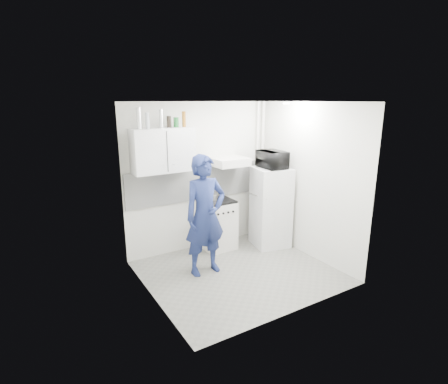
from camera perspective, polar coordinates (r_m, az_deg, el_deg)
floor at (r=5.64m, az=2.41°, el=-12.94°), size 2.80×2.80×0.00m
ceiling at (r=4.99m, az=2.75°, el=14.52°), size 2.80×2.80×0.00m
wall_back at (r=6.21m, az=-3.85°, el=2.47°), size 2.80×0.00×2.80m
wall_left at (r=4.56m, az=-12.23°, el=-2.40°), size 0.00×2.60×2.60m
wall_right at (r=6.03m, az=13.70°, el=1.71°), size 0.00×2.60×2.60m
person at (r=5.30m, az=-3.08°, el=-3.84°), size 0.69×0.46×1.86m
stove at (r=6.33m, az=-1.05°, el=-5.38°), size 0.55×0.55×0.88m
fridge at (r=6.43m, az=7.63°, el=-2.48°), size 0.72×0.72×1.46m
stove_top at (r=6.19m, az=-1.06°, el=-1.43°), size 0.53×0.53×0.03m
saucepan at (r=6.19m, az=-1.85°, el=-0.76°), size 0.20×0.20×0.11m
microwave at (r=6.23m, az=7.91°, el=5.28°), size 0.58×0.41×0.30m
bottle_a at (r=5.48m, az=-13.75°, el=11.63°), size 0.07×0.07×0.32m
bottle_b at (r=5.53m, az=-12.41°, el=11.32°), size 0.06×0.06×0.24m
bottle_d at (r=5.60m, az=-10.25°, el=11.69°), size 0.06×0.06×0.28m
canister_a at (r=5.65m, az=-8.96°, el=11.26°), size 0.07×0.07×0.18m
canister_b at (r=5.70m, az=-7.83°, el=11.21°), size 0.08×0.08×0.16m
bottle_e at (r=5.76m, az=-6.56°, el=11.73°), size 0.06×0.06×0.25m
upper_cabinet at (r=5.65m, az=-9.92°, el=6.72°), size 1.00×0.35×0.70m
range_hood at (r=6.16m, az=0.91°, el=4.97°), size 0.60×0.50×0.14m
backsplash at (r=6.22m, az=-3.77°, el=1.55°), size 2.74×0.03×0.60m
pipe_a at (r=6.83m, az=6.20°, el=3.55°), size 0.05×0.05×2.60m
pipe_b at (r=6.76m, az=5.39°, el=3.45°), size 0.04×0.04×2.60m
ceiling_spot_fixture at (r=5.76m, az=10.13°, el=14.06°), size 0.10×0.10×0.02m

